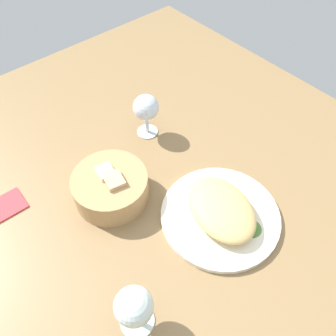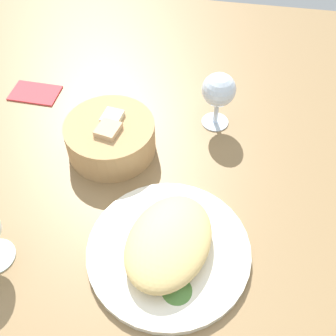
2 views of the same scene
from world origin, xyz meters
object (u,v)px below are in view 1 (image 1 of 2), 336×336
(bread_basket, at_px, (111,187))
(wine_glass_far, at_px, (134,307))
(folded_napkin, at_px, (0,208))
(plate, at_px, (220,216))
(wine_glass_near, at_px, (146,109))

(bread_basket, bearing_deg, wine_glass_far, 153.97)
(folded_napkin, bearing_deg, wine_glass_far, 104.38)
(plate, distance_m, wine_glass_near, 0.34)
(bread_basket, bearing_deg, folded_napkin, 57.79)
(plate, height_order, wine_glass_far, wine_glass_far)
(plate, relative_size, wine_glass_far, 2.21)
(wine_glass_near, xyz_separation_m, wine_glass_far, (-0.38, 0.33, -0.00))
(bread_basket, xyz_separation_m, folded_napkin, (0.14, 0.22, -0.03))
(bread_basket, bearing_deg, wine_glass_near, -60.13)
(bread_basket, height_order, wine_glass_far, wine_glass_far)
(plate, relative_size, wine_glass_near, 2.18)
(plate, xyz_separation_m, bread_basket, (0.21, 0.15, 0.03))
(wine_glass_far, distance_m, folded_napkin, 0.42)
(wine_glass_far, bearing_deg, wine_glass_near, -40.80)
(wine_glass_far, bearing_deg, plate, -78.73)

